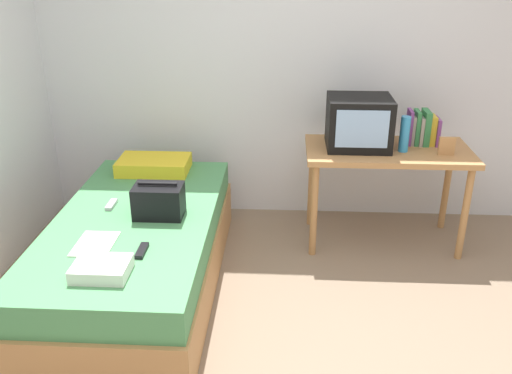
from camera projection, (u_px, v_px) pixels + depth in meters
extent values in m
plane|color=#84705B|center=(290.00, 372.00, 2.85)|extent=(8.00, 8.00, 0.00)
cube|color=silver|center=(294.00, 54.00, 4.17)|extent=(5.20, 0.10, 2.60)
cube|color=#B27F4C|center=(139.00, 264.00, 3.53)|extent=(1.00, 2.00, 0.32)
cube|color=#4C935B|center=(135.00, 230.00, 3.43)|extent=(0.97, 1.94, 0.19)
cube|color=#B27F4C|center=(388.00, 151.00, 3.88)|extent=(1.16, 0.60, 0.04)
cylinder|color=#B27F4C|center=(314.00, 211.00, 3.83)|extent=(0.05, 0.05, 0.69)
cylinder|color=#B27F4C|center=(465.00, 214.00, 3.78)|extent=(0.05, 0.05, 0.69)
cylinder|color=#B27F4C|center=(311.00, 184.00, 4.28)|extent=(0.05, 0.05, 0.69)
cylinder|color=#B27F4C|center=(446.00, 187.00, 4.22)|extent=(0.05, 0.05, 0.69)
cube|color=black|center=(359.00, 122.00, 3.84)|extent=(0.44, 0.38, 0.36)
cube|color=#8CB2E0|center=(362.00, 129.00, 3.66)|extent=(0.35, 0.01, 0.26)
cylinder|color=#3399DB|center=(405.00, 134.00, 3.77)|extent=(0.07, 0.07, 0.25)
cube|color=#7A3D89|center=(409.00, 127.00, 3.93)|extent=(0.02, 0.14, 0.25)
cube|color=gray|center=(412.00, 130.00, 3.93)|extent=(0.02, 0.14, 0.21)
cube|color=#337F47|center=(416.00, 127.00, 3.93)|extent=(0.03, 0.15, 0.25)
cube|color=gray|center=(420.00, 130.00, 3.93)|extent=(0.02, 0.16, 0.21)
cube|color=#337F47|center=(425.00, 127.00, 3.92)|extent=(0.04, 0.17, 0.25)
cube|color=gold|center=(431.00, 130.00, 3.93)|extent=(0.04, 0.14, 0.21)
cube|color=#7A3D89|center=(436.00, 131.00, 3.93)|extent=(0.02, 0.17, 0.20)
cube|color=#B27F4C|center=(447.00, 146.00, 3.73)|extent=(0.11, 0.02, 0.13)
cube|color=yellow|center=(154.00, 165.00, 4.07)|extent=(0.52, 0.33, 0.10)
cube|color=black|center=(159.00, 201.00, 3.36)|extent=(0.30, 0.20, 0.20)
cylinder|color=black|center=(157.00, 184.00, 3.32)|extent=(0.24, 0.02, 0.02)
cube|color=white|center=(95.00, 244.00, 3.07)|extent=(0.21, 0.29, 0.01)
cube|color=black|center=(142.00, 251.00, 2.98)|extent=(0.04, 0.16, 0.02)
cube|color=#B7B7BC|center=(111.00, 205.00, 3.52)|extent=(0.04, 0.14, 0.02)
cube|color=white|center=(102.00, 269.00, 2.77)|extent=(0.28, 0.22, 0.07)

